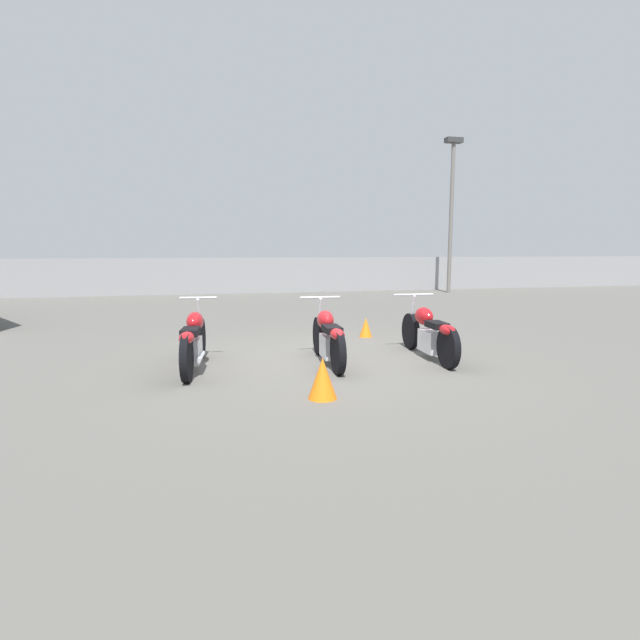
{
  "coord_description": "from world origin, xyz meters",
  "views": [
    {
      "loc": [
        -1.92,
        -7.74,
        1.79
      ],
      "look_at": [
        0.0,
        0.11,
        0.65
      ],
      "focal_mm": 28.0,
      "sensor_mm": 36.0,
      "label": 1
    }
  ],
  "objects": [
    {
      "name": "motorcycle_slot_0",
      "position": [
        -2.01,
        -0.17,
        0.44
      ],
      "size": [
        0.59,
        2.17,
        1.04
      ],
      "rotation": [
        0.0,
        0.0,
        -0.13
      ],
      "color": "black",
      "rests_on": "ground_plane"
    },
    {
      "name": "traffic_cone_far",
      "position": [
        1.42,
        1.93,
        0.2
      ],
      "size": [
        0.26,
        0.26,
        0.4
      ],
      "color": "orange",
      "rests_on": "ground_plane"
    },
    {
      "name": "motorcycle_slot_2",
      "position": [
        1.77,
        -0.27,
        0.43
      ],
      "size": [
        0.73,
        2.22,
        1.02
      ],
      "rotation": [
        0.0,
        0.0,
        -0.05
      ],
      "color": "black",
      "rests_on": "ground_plane"
    },
    {
      "name": "ground_plane",
      "position": [
        0.0,
        0.0,
        0.0
      ],
      "size": [
        60.0,
        60.0,
        0.0
      ],
      "primitive_type": "plane",
      "color": "#5B5954"
    },
    {
      "name": "light_pole_left",
      "position": [
        8.33,
        11.37,
        3.79
      ],
      "size": [
        0.7,
        0.35,
        6.29
      ],
      "color": "slate",
      "rests_on": "ground_plane"
    },
    {
      "name": "traffic_cone_near",
      "position": [
        -0.5,
        -2.05,
        0.25
      ],
      "size": [
        0.35,
        0.35,
        0.5
      ],
      "color": "orange",
      "rests_on": "ground_plane"
    },
    {
      "name": "fence_back",
      "position": [
        0.0,
        13.02,
        0.74
      ],
      "size": [
        40.0,
        0.04,
        1.47
      ],
      "color": "gray",
      "rests_on": "ground_plane"
    },
    {
      "name": "motorcycle_slot_1",
      "position": [
        0.04,
        -0.28,
        0.43
      ],
      "size": [
        0.68,
        2.09,
        1.01
      ],
      "rotation": [
        0.0,
        0.0,
        -0.04
      ],
      "color": "black",
      "rests_on": "ground_plane"
    }
  ]
}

